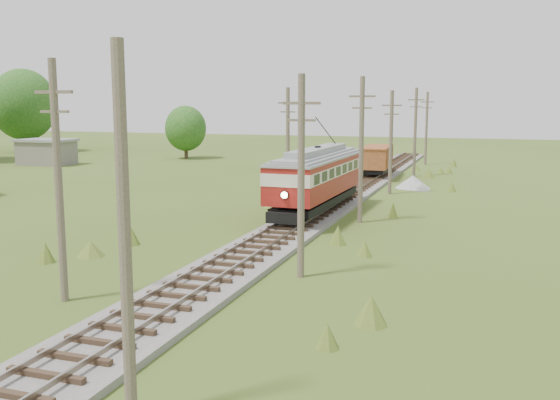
% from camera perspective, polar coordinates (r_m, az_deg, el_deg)
% --- Properties ---
extents(railbed_main, '(3.60, 96.00, 0.57)m').
position_cam_1_polar(railbed_main, '(42.89, 3.92, -0.83)').
color(railbed_main, '#605B54').
rests_on(railbed_main, ground).
extents(streetcar, '(3.35, 13.11, 5.96)m').
position_cam_1_polar(streetcar, '(41.19, 3.45, 2.36)').
color(streetcar, black).
rests_on(streetcar, ground).
extents(gondola, '(3.00, 7.91, 2.58)m').
position_cam_1_polar(gondola, '(62.82, 8.85, 3.80)').
color(gondola, black).
rests_on(gondola, ground).
extents(gravel_pile, '(3.13, 3.32, 1.14)m').
position_cam_1_polar(gravel_pile, '(55.61, 12.14, 1.58)').
color(gravel_pile, gray).
rests_on(gravel_pile, ground).
extents(utility_pole_r_1, '(0.30, 0.30, 8.80)m').
position_cam_1_polar(utility_pole_r_1, '(14.49, -14.01, -3.41)').
color(utility_pole_r_1, brown).
rests_on(utility_pole_r_1, ground).
extents(utility_pole_r_2, '(1.60, 0.30, 8.60)m').
position_cam_1_polar(utility_pole_r_2, '(26.16, 1.95, 2.31)').
color(utility_pole_r_2, brown).
rests_on(utility_pole_r_2, ground).
extents(utility_pole_r_3, '(1.60, 0.30, 9.00)m').
position_cam_1_polar(utility_pole_r_3, '(38.73, 7.43, 4.68)').
color(utility_pole_r_3, brown).
rests_on(utility_pole_r_3, ground).
extents(utility_pole_r_4, '(1.60, 0.30, 8.40)m').
position_cam_1_polar(utility_pole_r_4, '(51.56, 10.10, 5.31)').
color(utility_pole_r_4, brown).
rests_on(utility_pole_r_4, ground).
extents(utility_pole_r_5, '(1.60, 0.30, 8.90)m').
position_cam_1_polar(utility_pole_r_5, '(64.36, 12.26, 6.16)').
color(utility_pole_r_5, brown).
rests_on(utility_pole_r_5, ground).
extents(utility_pole_r_6, '(1.60, 0.30, 8.70)m').
position_cam_1_polar(utility_pole_r_6, '(77.30, 13.24, 6.48)').
color(utility_pole_r_6, brown).
rests_on(utility_pole_r_6, ground).
extents(utility_pole_l_a, '(1.60, 0.30, 9.00)m').
position_cam_1_polar(utility_pole_l_a, '(24.30, -19.61, 1.77)').
color(utility_pole_l_a, brown).
rests_on(utility_pole_l_a, ground).
extents(utility_pole_l_b, '(1.60, 0.30, 8.60)m').
position_cam_1_polar(utility_pole_l_b, '(49.41, 0.72, 5.42)').
color(utility_pole_l_b, brown).
rests_on(utility_pole_l_b, ground).
extents(tree_left_5, '(9.66, 9.66, 12.44)m').
position_cam_1_polar(tree_left_5, '(101.87, -22.39, 8.07)').
color(tree_left_5, '#38281C').
rests_on(tree_left_5, ground).
extents(tree_mid_a, '(5.46, 5.46, 7.03)m').
position_cam_1_polar(tree_mid_a, '(84.41, -8.62, 6.49)').
color(tree_mid_a, '#38281C').
rests_on(tree_mid_a, ground).
extents(shed, '(6.40, 4.40, 3.10)m').
position_cam_1_polar(shed, '(80.30, -20.57, 4.15)').
color(shed, slate).
rests_on(shed, ground).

